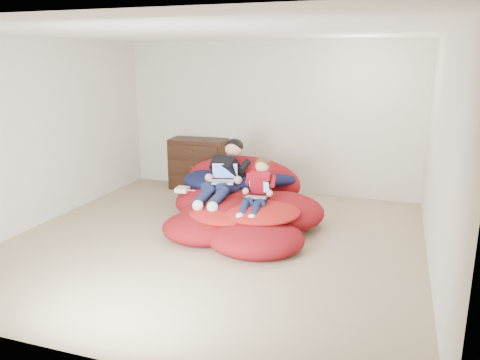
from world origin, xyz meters
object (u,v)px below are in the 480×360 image
Objects in this scene: older_boy at (226,172)px; laptop_black at (257,193)px; dresser at (199,164)px; beanbag_pile at (241,204)px; laptop_white at (223,177)px; younger_boy at (258,187)px.

older_boy is 4.34× the size of laptop_black.
dresser is 0.41× the size of beanbag_pile.
laptop_white is at bearing -90.00° from older_boy.
laptop_black is at bearing -48.18° from dresser.
dresser is 1.15× the size of younger_boy.
laptop_white is at bearing 154.81° from laptop_black.
dresser is 2.40m from laptop_black.
younger_boy reaches higher than laptop_white.
older_boy is at bearing -53.92° from dresser.
laptop_black is (0.00, -0.03, -0.06)m from younger_boy.
dresser is 0.77× the size of older_boy.
laptop_white is at bearing -56.05° from dresser.
laptop_black is at bearing -33.79° from older_boy.
younger_boy reaches higher than laptop_black.
laptop_white is (-0.00, -0.12, -0.05)m from older_boy.
older_boy is 0.13m from laptop_white.
dresser is at bearing 130.75° from beanbag_pile.
older_boy is 0.71m from laptop_black.
dresser is at bearing 131.82° from laptop_black.
beanbag_pile reaches higher than laptop_black.
beanbag_pile is 0.46m from laptop_white.
older_boy is at bearing 90.00° from laptop_white.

